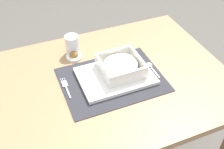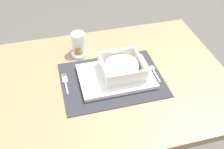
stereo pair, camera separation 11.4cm
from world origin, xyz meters
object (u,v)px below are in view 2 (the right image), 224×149
(spoon, at_px, (153,70))
(condiment_saucer, at_px, (79,53))
(porridge_bowl, at_px, (122,67))
(drinking_glass, at_px, (79,43))
(butter_knife, at_px, (151,76))
(fork, at_px, (65,82))
(dining_table, at_px, (110,97))

(spoon, relative_size, condiment_saucer, 1.44)
(porridge_bowl, distance_m, drinking_glass, 0.26)
(porridge_bowl, xyz_separation_m, drinking_glass, (-0.15, 0.22, -0.00))
(drinking_glass, height_order, condiment_saucer, drinking_glass)
(porridge_bowl, xyz_separation_m, butter_knife, (0.12, -0.05, -0.04))
(porridge_bowl, height_order, butter_knife, porridge_bowl)
(porridge_bowl, relative_size, drinking_glass, 1.82)
(fork, distance_m, spoon, 0.38)
(drinking_glass, bearing_deg, fork, -113.96)
(spoon, height_order, butter_knife, spoon)
(spoon, bearing_deg, porridge_bowl, 177.72)
(drinking_glass, xyz_separation_m, condiment_saucer, (-0.01, -0.04, -0.03))
(dining_table, relative_size, porridge_bowl, 5.95)
(drinking_glass, distance_m, condiment_saucer, 0.05)
(fork, xyz_separation_m, condiment_saucer, (0.09, 0.17, 0.01))
(spoon, height_order, condiment_saucer, condiment_saucer)
(dining_table, height_order, fork, fork)
(dining_table, xyz_separation_m, spoon, (0.19, 0.00, 0.11))
(spoon, relative_size, butter_knife, 0.80)
(porridge_bowl, bearing_deg, dining_table, -166.40)
(dining_table, xyz_separation_m, fork, (-0.18, 0.02, 0.11))
(dining_table, distance_m, butter_knife, 0.21)
(butter_knife, bearing_deg, condiment_saucer, 141.00)
(porridge_bowl, bearing_deg, spoon, -4.23)
(fork, distance_m, drinking_glass, 0.23)
(butter_knife, height_order, condiment_saucer, condiment_saucer)
(spoon, distance_m, drinking_glass, 0.37)
(drinking_glass, relative_size, condiment_saucer, 1.26)
(porridge_bowl, height_order, spoon, porridge_bowl)
(condiment_saucer, bearing_deg, drinking_glass, 80.87)
(butter_knife, bearing_deg, spoon, 59.64)
(drinking_glass, bearing_deg, porridge_bowl, -56.69)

